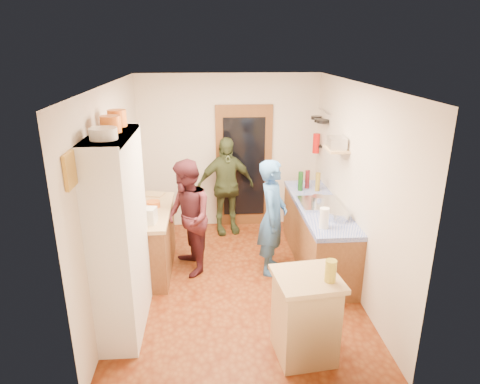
{
  "coord_description": "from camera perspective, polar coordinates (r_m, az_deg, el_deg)",
  "views": [
    {
      "loc": [
        -0.32,
        -5.03,
        3.04
      ],
      "look_at": [
        0.05,
        0.15,
        1.23
      ],
      "focal_mm": 32.0,
      "sensor_mm": 36.0,
      "label": 1
    }
  ],
  "objects": [
    {
      "name": "right_counter_base",
      "position": [
        6.31,
        10.28,
        -5.69
      ],
      "size": [
        0.6,
        2.2,
        0.84
      ],
      "primitive_type": "cube",
      "color": "brown",
      "rests_on": "ground"
    },
    {
      "name": "left_counter_top",
      "position": [
        5.96,
        -12.33,
        -2.58
      ],
      "size": [
        0.64,
        1.44,
        0.05
      ],
      "primitive_type": "cube",
      "color": "tan",
      "rests_on": "left_counter_base"
    },
    {
      "name": "floor",
      "position": [
        5.89,
        -0.41,
        -11.98
      ],
      "size": [
        3.0,
        4.0,
        0.02
      ],
      "primitive_type": "cube",
      "color": "brown",
      "rests_on": "ground"
    },
    {
      "name": "bottle_b",
      "position": [
        6.73,
        8.96,
        1.69
      ],
      "size": [
        0.08,
        0.08,
        0.29
      ],
      "primitive_type": "cylinder",
      "rotation": [
        0.0,
        0.0,
        -0.13
      ],
      "color": "#591419",
      "rests_on": "right_counter_top"
    },
    {
      "name": "wall_shelf",
      "position": [
        5.89,
        12.74,
        5.57
      ],
      "size": [
        0.26,
        0.42,
        0.03
      ],
      "primitive_type": "cube",
      "color": "tan",
      "rests_on": "wall_right"
    },
    {
      "name": "right_counter_top",
      "position": [
        6.13,
        10.52,
        -1.87
      ],
      "size": [
        0.62,
        2.22,
        0.06
      ],
      "primitive_type": "cube",
      "color": "#0A24AC",
      "rests_on": "right_counter_base"
    },
    {
      "name": "plate_stack",
      "position": [
        4.17,
        -17.77,
        7.43
      ],
      "size": [
        0.26,
        0.26,
        0.11
      ],
      "primitive_type": "cylinder",
      "color": "white",
      "rests_on": "hutch_top_shelf"
    },
    {
      "name": "toaster",
      "position": [
        5.5,
        -12.51,
        -3.07
      ],
      "size": [
        0.29,
        0.22,
        0.2
      ],
      "primitive_type": "cube",
      "rotation": [
        0.0,
        0.0,
        -0.18
      ],
      "color": "white",
      "rests_on": "left_counter_top"
    },
    {
      "name": "wall_back",
      "position": [
        7.26,
        -1.47,
        5.32
      ],
      "size": [
        3.0,
        0.02,
        2.6
      ],
      "primitive_type": "cube",
      "color": "beige",
      "rests_on": "ground"
    },
    {
      "name": "wall_left",
      "position": [
        5.45,
        -16.49,
        -0.23
      ],
      "size": [
        0.02,
        4.0,
        2.6
      ],
      "primitive_type": "cube",
      "color": "beige",
      "rests_on": "ground"
    },
    {
      "name": "ext_bracket",
      "position": [
        7.14,
        10.57,
        6.01
      ],
      "size": [
        0.06,
        0.1,
        0.04
      ],
      "primitive_type": "cube",
      "color": "black",
      "rests_on": "wall_right"
    },
    {
      "name": "picture_frame",
      "position": [
        3.8,
        -21.75,
        2.7
      ],
      "size": [
        0.03,
        0.25,
        0.3
      ],
      "primitive_type": "cube",
      "color": "gold",
      "rests_on": "wall_left"
    },
    {
      "name": "chopping_board",
      "position": [
        6.5,
        -11.48,
        -0.31
      ],
      "size": [
        0.35,
        0.29,
        0.02
      ],
      "primitive_type": "cube",
      "rotation": [
        0.0,
        0.0,
        -0.26
      ],
      "color": "tan",
      "rests_on": "left_counter_top"
    },
    {
      "name": "orange_bowl",
      "position": [
        6.02,
        -11.49,
        -1.6
      ],
      "size": [
        0.21,
        0.21,
        0.08
      ],
      "primitive_type": "cylinder",
      "rotation": [
        0.0,
        0.0,
        -0.13
      ],
      "color": "orange",
      "rests_on": "left_counter_top"
    },
    {
      "name": "wall_right",
      "position": [
        5.63,
        15.08,
        0.51
      ],
      "size": [
        0.02,
        4.0,
        2.6
      ],
      "primitive_type": "cube",
      "color": "beige",
      "rests_on": "ground"
    },
    {
      "name": "island_base",
      "position": [
        4.52,
        8.66,
        -16.34
      ],
      "size": [
        0.61,
        0.61,
        0.86
      ],
      "primitive_type": "cube",
      "rotation": [
        0.0,
        0.0,
        0.12
      ],
      "color": "tan",
      "rests_on": "ground"
    },
    {
      "name": "pan_hang_a",
      "position": [
        6.7,
        10.96,
        9.23
      ],
      "size": [
        0.18,
        0.18,
        0.05
      ],
      "primitive_type": "cylinder",
      "color": "black",
      "rests_on": "pan_rail"
    },
    {
      "name": "hutch_top_shelf",
      "position": [
        4.43,
        -16.96,
        7.17
      ],
      "size": [
        0.4,
        1.14,
        0.04
      ],
      "primitive_type": "cube",
      "color": "white",
      "rests_on": "hutch_body"
    },
    {
      "name": "ceiling",
      "position": [
        5.06,
        -0.49,
        14.32
      ],
      "size": [
        3.0,
        4.0,
        0.02
      ],
      "primitive_type": "cube",
      "color": "silver",
      "rests_on": "ground"
    },
    {
      "name": "person_left",
      "position": [
        5.88,
        -6.89,
        -3.32
      ],
      "size": [
        0.8,
        0.92,
        1.61
      ],
      "primitive_type": "imported",
      "rotation": [
        0.0,
        0.0,
        -1.29
      ],
      "color": "#441921",
      "rests_on": "ground"
    },
    {
      "name": "orange_pot_b",
      "position": [
        4.8,
        -16.07,
        9.44
      ],
      "size": [
        0.2,
        0.2,
        0.18
      ],
      "primitive_type": "cylinder",
      "color": "orange",
      "rests_on": "hutch_top_shelf"
    },
    {
      "name": "wall_front",
      "position": [
        3.5,
        1.71,
        -10.62
      ],
      "size": [
        3.0,
        0.02,
        2.6
      ],
      "primitive_type": "cube",
      "color": "beige",
      "rests_on": "ground"
    },
    {
      "name": "door_frame",
      "position": [
        7.3,
        0.52,
        3.38
      ],
      "size": [
        0.95,
        0.06,
        2.1
      ],
      "primitive_type": "cube",
      "color": "brown",
      "rests_on": "ground"
    },
    {
      "name": "paper_towel",
      "position": [
        5.32,
        11.16,
        -3.42
      ],
      "size": [
        0.14,
        0.14,
        0.25
      ],
      "primitive_type": "cylinder",
      "rotation": [
        0.0,
        0.0,
        -0.23
      ],
      "color": "white",
      "rests_on": "right_counter_top"
    },
    {
      "name": "left_counter_base",
      "position": [
        6.14,
        -12.03,
        -6.48
      ],
      "size": [
        0.6,
        1.4,
        0.85
      ],
      "primitive_type": "cube",
      "color": "brown",
      "rests_on": "ground"
    },
    {
      "name": "hutch_body",
      "position": [
        4.76,
        -15.7,
        -5.64
      ],
      "size": [
        0.4,
        1.2,
        2.2
      ],
      "primitive_type": "cube",
      "color": "white",
      "rests_on": "ground"
    },
    {
      "name": "pot_on_hob",
      "position": [
        5.98,
        10.38,
        -1.09
      ],
      "size": [
        0.18,
        0.18,
        0.12
      ],
      "primitive_type": "cylinder",
      "color": "silver",
      "rests_on": "hob"
    },
    {
      "name": "pan_rail",
      "position": [
        6.86,
        11.15,
        10.55
      ],
      "size": [
        0.02,
        0.65,
        0.02
      ],
      "primitive_type": "cylinder",
      "rotation": [
        1.57,
        0.0,
        0.0
      ],
      "color": "silver",
      "rests_on": "wall_right"
    },
    {
      "name": "cutting_board",
      "position": [
        4.29,
        8.1,
        -11.0
      ],
      "size": [
        0.38,
        0.32,
        0.02
      ],
      "primitive_type": "cube",
      "rotation": [
        0.0,
        0.0,
        0.12
      ],
      "color": "white",
      "rests_on": "island_top"
    },
    {
      "name": "person_hob",
      "position": [
        5.8,
        4.61,
        -3.51
      ],
      "size": [
        0.54,
        0.68,
        1.61
      ],
      "primitive_type": "imported",
      "rotation": [
        0.0,
        0.0,
        1.27
      ],
      "color": "#3263A8",
      "rests_on": "ground"
    },
    {
      "name": "oil_jar",
      "position": [
        4.17,
        11.99,
        -10.25
      ],
      "size": [
        0.12,
        0.12,
        0.22
      ],
      "primitive_type": "cylinder",
      "rotation": [
        0.0,
        0.0,
        0.12
      ],
      "color": "#AD9E2D",
      "rests_on": "island_top"
    },
    {
      "name": "fire_extinguisher",
      "position": [
        7.12,
        10.12,
        6.4
      ],
      "size": [
        0.11,
        0.11,
        0.32
      ],
      "primitive_type": "cylinder",
      "color": "red",
      "rests_on": "wall_right"
    },
    {
      "name": "bottle_a",
      "position": [
        6.6,
        8.07,
        1.44
      ],
      "size": [
        0.09,
        0.09,
        0.3
      ],
      "primitive_type": "cylinder",
      "rotation": [
        0.0,
        0.0,
        -0.26
      ],
      "color": "#143F14",
      "rests_on": "right_counter_top"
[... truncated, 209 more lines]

